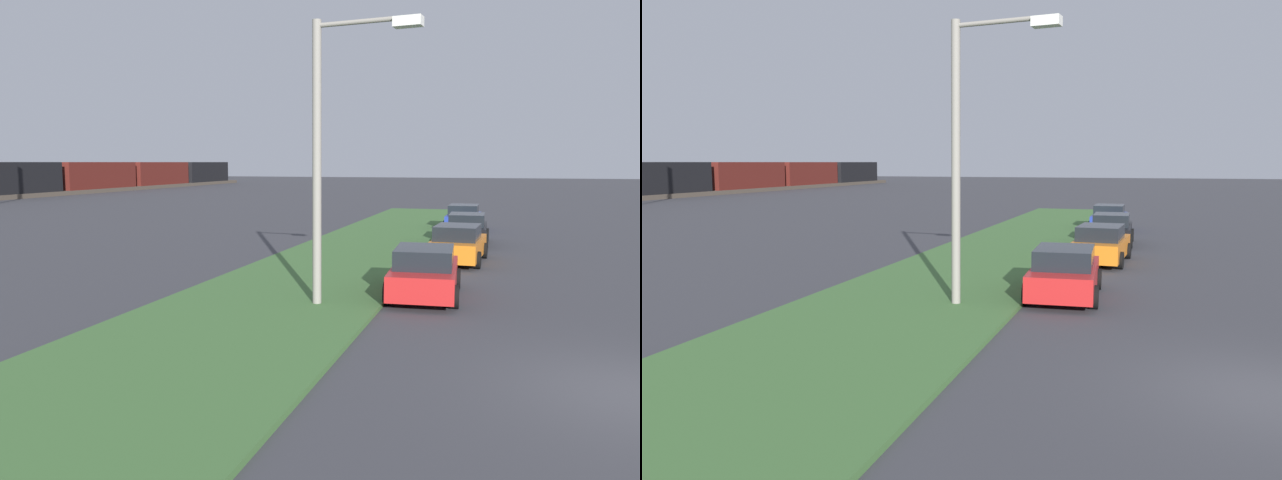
# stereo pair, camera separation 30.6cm
# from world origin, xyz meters

# --- Properties ---
(grass_median) EXTENTS (60.00, 6.00, 0.12)m
(grass_median) POSITION_xyz_m (10.00, 8.42, 0.06)
(grass_median) COLOR #3D6633
(grass_median) RESTS_ON ground
(parked_car_red) EXTENTS (4.40, 2.21, 1.47)m
(parked_car_red) POSITION_xyz_m (6.74, 4.52, 0.72)
(parked_car_red) COLOR red
(parked_car_red) RESTS_ON ground
(parked_car_orange) EXTENTS (4.39, 2.20, 1.47)m
(parked_car_orange) POSITION_xyz_m (13.53, 4.10, 0.72)
(parked_car_orange) COLOR orange
(parked_car_orange) RESTS_ON ground
(parked_car_black) EXTENTS (4.34, 2.09, 1.47)m
(parked_car_black) POSITION_xyz_m (19.28, 4.10, 0.72)
(parked_car_black) COLOR black
(parked_car_black) RESTS_ON ground
(parked_car_blue) EXTENTS (4.30, 2.02, 1.47)m
(parked_car_blue) POSITION_xyz_m (25.66, 4.69, 0.72)
(parked_car_blue) COLOR #23389E
(parked_car_blue) RESTS_ON ground
(streetlight) EXTENTS (0.61, 2.87, 7.50)m
(streetlight) POSITION_xyz_m (4.53, 6.77, 4.39)
(streetlight) COLOR gray
(streetlight) RESTS_ON ground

